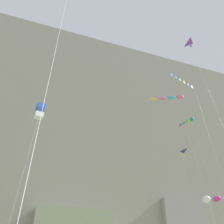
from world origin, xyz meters
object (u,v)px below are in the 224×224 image
object	(u,v)px
kite_delta_far_right	(181,157)
kite_windsock_high_center	(216,199)
kite_banner_mid_right	(186,90)
kite_box_high_right	(40,112)
kite_delta_far_left	(197,57)
kite_windsock_high_left	(172,98)
kite_windsock_front_field	(188,121)

from	to	relation	value
kite_delta_far_right	kite_windsock_high_center	bearing A→B (deg)	-106.00
kite_windsock_high_center	kite_delta_far_right	bearing A→B (deg)	74.00
kite_delta_far_right	kite_banner_mid_right	size ratio (longest dim) A/B	0.73
kite_delta_far_right	kite_box_high_right	bearing A→B (deg)	-160.01
kite_delta_far_left	kite_windsock_high_center	xyz separation A→B (m)	(5.58, 8.00, -11.38)
kite_windsock_high_left	kite_delta_far_left	size ratio (longest dim) A/B	1.26
kite_windsock_front_field	kite_banner_mid_right	bearing A→B (deg)	-127.75
kite_windsock_high_left	kite_windsock_high_center	xyz separation A→B (m)	(-1.94, -7.40, -18.68)
kite_box_high_right	kite_banner_mid_right	bearing A→B (deg)	-4.56
kite_box_high_right	kite_windsock_high_center	size ratio (longest dim) A/B	1.76
kite_windsock_high_center	kite_delta_far_left	bearing A→B (deg)	-124.92
kite_box_high_right	kite_windsock_high_center	distance (m)	20.51
kite_delta_far_right	kite_windsock_front_field	bearing A→B (deg)	32.53
kite_box_high_right	kite_delta_far_right	distance (m)	22.99
kite_windsock_high_left	kite_banner_mid_right	bearing A→B (deg)	-114.55
kite_delta_far_right	kite_delta_far_left	xyz separation A→B (m)	(-7.91, -16.10, 3.35)
kite_windsock_high_left	kite_windsock_front_field	xyz separation A→B (m)	(6.06, 4.33, -1.19)
kite_box_high_right	kite_delta_far_left	distance (m)	16.55
kite_delta_far_left	kite_windsock_front_field	bearing A→B (deg)	55.46
kite_windsock_front_field	kite_delta_far_left	bearing A→B (deg)	-124.54
kite_banner_mid_right	kite_windsock_front_field	bearing A→B (deg)	52.25
kite_box_high_right	kite_banner_mid_right	xyz separation A→B (m)	(17.30, -1.38, 6.12)
kite_box_high_right	kite_banner_mid_right	size ratio (longest dim) A/B	0.70
kite_box_high_right	kite_delta_far_right	size ratio (longest dim) A/B	0.96
kite_windsock_high_center	kite_box_high_right	bearing A→B (deg)	179.23
kite_box_high_right	kite_windsock_front_field	bearing A→B (deg)	22.82
kite_windsock_front_field	kite_box_high_right	bearing A→B (deg)	-157.18
kite_delta_far_left	kite_banner_mid_right	world-z (taller)	kite_banner_mid_right
kite_delta_far_right	kite_delta_far_left	distance (m)	18.25
kite_windsock_high_left	kite_windsock_front_field	size ratio (longest dim) A/B	1.04
kite_windsock_high_left	kite_box_high_right	distance (m)	25.21
kite_box_high_right	kite_windsock_front_field	size ratio (longest dim) A/B	0.62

